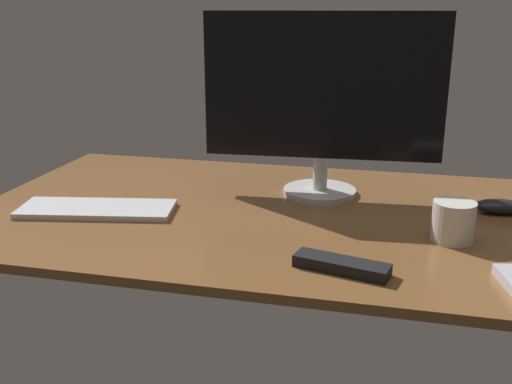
{
  "coord_description": "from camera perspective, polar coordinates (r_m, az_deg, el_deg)",
  "views": [
    {
      "loc": [
        28.35,
        -130.55,
        48.76
      ],
      "look_at": [
        -1.62,
        -4.96,
        8.0
      ],
      "focal_mm": 41.36,
      "sensor_mm": 36.0,
      "label": 1
    }
  ],
  "objects": [
    {
      "name": "keyboard",
      "position": [
        1.45,
        -15.13,
        -1.6
      ],
      "size": [
        38.02,
        19.56,
        1.38
      ],
      "primitive_type": "cube",
      "rotation": [
        0.0,
        0.0,
        0.18
      ],
      "color": "silver",
      "rests_on": "desk"
    },
    {
      "name": "tv_remote",
      "position": [
        1.11,
        8.26,
        -7.03
      ],
      "size": [
        18.45,
        8.9,
        2.28
      ],
      "primitive_type": "cube",
      "rotation": [
        0.0,
        0.0,
        -0.24
      ],
      "color": "black",
      "rests_on": "desk"
    },
    {
      "name": "coffee_mug",
      "position": [
        1.29,
        18.54,
        -2.71
      ],
      "size": [
        8.76,
        8.76,
        8.5
      ],
      "primitive_type": "cylinder",
      "color": "silver",
      "rests_on": "desk"
    },
    {
      "name": "computer_mouse",
      "position": [
        1.5,
        22.46,
        -1.29
      ],
      "size": [
        12.07,
        7.46,
        3.36
      ],
      "primitive_type": "ellipsoid",
      "rotation": [
        0.0,
        0.0,
        0.14
      ],
      "color": "black",
      "rests_on": "desk"
    },
    {
      "name": "monitor",
      "position": [
        1.49,
        6.47,
        9.09
      ],
      "size": [
        59.46,
        18.88,
        45.81
      ],
      "rotation": [
        0.0,
        0.0,
        0.06
      ],
      "color": "silver",
      "rests_on": "desk"
    },
    {
      "name": "desk",
      "position": [
        1.42,
        1.1,
        -2.16
      ],
      "size": [
        140.0,
        84.0,
        2.0
      ],
      "primitive_type": "cube",
      "color": "brown",
      "rests_on": "ground"
    }
  ]
}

